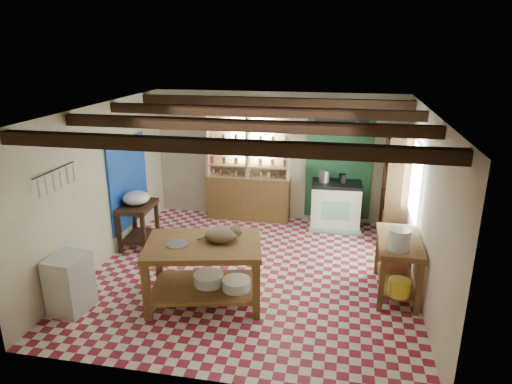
% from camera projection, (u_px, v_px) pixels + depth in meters
% --- Properties ---
extents(floor, '(5.00, 5.00, 0.02)m').
position_uv_depth(floor, '(252.00, 273.00, 7.31)').
color(floor, maroon).
rests_on(floor, ground).
extents(ceiling, '(5.00, 5.00, 0.02)m').
position_uv_depth(ceiling, '(252.00, 109.00, 6.50)').
color(ceiling, '#494A4E').
rests_on(ceiling, wall_back).
extents(wall_back, '(5.00, 0.04, 2.60)m').
position_uv_depth(wall_back, '(277.00, 157.00, 9.23)').
color(wall_back, beige).
rests_on(wall_back, floor).
extents(wall_front, '(5.00, 0.04, 2.60)m').
position_uv_depth(wall_front, '(202.00, 274.00, 4.57)').
color(wall_front, beige).
rests_on(wall_front, floor).
extents(wall_left, '(0.04, 5.00, 2.60)m').
position_uv_depth(wall_left, '(101.00, 186.00, 7.36)').
color(wall_left, beige).
rests_on(wall_left, floor).
extents(wall_right, '(0.04, 5.00, 2.60)m').
position_uv_depth(wall_right, '(425.00, 207.00, 6.45)').
color(wall_right, beige).
rests_on(wall_right, floor).
extents(ceiling_beams, '(5.00, 3.80, 0.15)m').
position_uv_depth(ceiling_beams, '(252.00, 118.00, 6.53)').
color(ceiling_beams, '#351F12').
rests_on(ceiling_beams, ceiling).
extents(blue_wall_patch, '(0.04, 1.40, 1.60)m').
position_uv_depth(blue_wall_patch, '(129.00, 182.00, 8.26)').
color(blue_wall_patch, '#1643A8').
rests_on(blue_wall_patch, wall_left).
extents(green_wall_patch, '(1.30, 0.04, 2.30)m').
position_uv_depth(green_wall_patch, '(339.00, 163.00, 8.99)').
color(green_wall_patch, '#205130').
rests_on(green_wall_patch, wall_back).
extents(window_back, '(0.90, 0.02, 0.80)m').
position_uv_depth(window_back, '(252.00, 137.00, 9.18)').
color(window_back, '#B5C7B0').
rests_on(window_back, wall_back).
extents(window_right, '(0.02, 1.30, 1.20)m').
position_uv_depth(window_right, '(415.00, 180.00, 7.35)').
color(window_right, '#B5C7B0').
rests_on(window_right, wall_right).
extents(utensil_rail, '(0.06, 0.90, 0.28)m').
position_uv_depth(utensil_rail, '(55.00, 179.00, 6.08)').
color(utensil_rail, black).
rests_on(utensil_rail, wall_left).
extents(pot_rack, '(0.86, 0.12, 0.36)m').
position_uv_depth(pot_rack, '(342.00, 119.00, 8.31)').
color(pot_rack, black).
rests_on(pot_rack, ceiling).
extents(shelving_unit, '(1.70, 0.34, 2.20)m').
position_uv_depth(shelving_unit, '(248.00, 167.00, 9.22)').
color(shelving_unit, tan).
rests_on(shelving_unit, floor).
extents(tall_rack, '(0.40, 0.86, 2.00)m').
position_uv_depth(tall_rack, '(395.00, 188.00, 8.26)').
color(tall_rack, '#351F12').
rests_on(tall_rack, floor).
extents(work_table, '(1.76, 1.36, 0.89)m').
position_uv_depth(work_table, '(204.00, 272.00, 6.39)').
color(work_table, brown).
rests_on(work_table, floor).
extents(stove, '(0.98, 0.68, 0.93)m').
position_uv_depth(stove, '(336.00, 205.00, 8.94)').
color(stove, '#EDEBCD').
rests_on(stove, floor).
extents(prep_table, '(0.59, 0.82, 0.80)m').
position_uv_depth(prep_table, '(139.00, 225.00, 8.15)').
color(prep_table, '#351F12').
rests_on(prep_table, floor).
extents(white_cabinet, '(0.49, 0.57, 0.80)m').
position_uv_depth(white_cabinet, '(70.00, 284.00, 6.18)').
color(white_cabinet, silver).
rests_on(white_cabinet, floor).
extents(right_counter, '(0.61, 1.20, 0.86)m').
position_uv_depth(right_counter, '(397.00, 266.00, 6.60)').
color(right_counter, brown).
rests_on(right_counter, floor).
extents(cat, '(0.57, 0.51, 0.21)m').
position_uv_depth(cat, '(221.00, 234.00, 6.27)').
color(cat, '#856F4D').
rests_on(cat, work_table).
extents(steel_tray, '(0.36, 0.36, 0.02)m').
position_uv_depth(steel_tray, '(177.00, 244.00, 6.19)').
color(steel_tray, '#B0B1B9').
rests_on(steel_tray, work_table).
extents(basin_large, '(0.51, 0.51, 0.15)m').
position_uv_depth(basin_large, '(209.00, 279.00, 6.48)').
color(basin_large, silver).
rests_on(basin_large, work_table).
extents(basin_small, '(0.48, 0.48, 0.14)m').
position_uv_depth(basin_small, '(236.00, 284.00, 6.35)').
color(basin_small, silver).
rests_on(basin_small, work_table).
extents(kettle_left, '(0.20, 0.20, 0.23)m').
position_uv_depth(kettle_left, '(324.00, 176.00, 8.80)').
color(kettle_left, '#B0B1B9').
rests_on(kettle_left, stove).
extents(kettle_right, '(0.15, 0.15, 0.18)m').
position_uv_depth(kettle_right, '(342.00, 178.00, 8.76)').
color(kettle_right, black).
rests_on(kettle_right, stove).
extents(enamel_bowl, '(0.50, 0.50, 0.24)m').
position_uv_depth(enamel_bowl, '(136.00, 198.00, 7.99)').
color(enamel_bowl, silver).
rests_on(enamel_bowl, prep_table).
extents(white_bucket, '(0.29, 0.29, 0.29)m').
position_uv_depth(white_bucket, '(399.00, 239.00, 6.10)').
color(white_bucket, silver).
rests_on(white_bucket, right_counter).
extents(wicker_basket, '(0.36, 0.29, 0.25)m').
position_uv_depth(wicker_basket, '(395.00, 262.00, 6.90)').
color(wicker_basket, '#A56742').
rests_on(wicker_basket, right_counter).
extents(yellow_tub, '(0.30, 0.30, 0.22)m').
position_uv_depth(yellow_tub, '(399.00, 287.00, 6.21)').
color(yellow_tub, gold).
rests_on(yellow_tub, right_counter).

